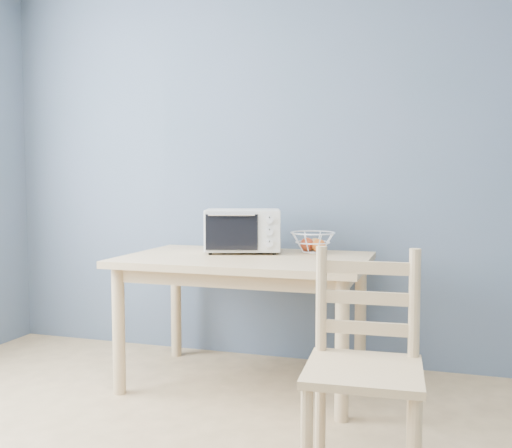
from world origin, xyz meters
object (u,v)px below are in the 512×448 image
(dining_chair, at_px, (364,373))
(toaster_oven, at_px, (240,230))
(dining_table, at_px, (246,274))
(fruit_basket, at_px, (313,242))

(dining_chair, bearing_deg, toaster_oven, 124.66)
(dining_table, height_order, toaster_oven, toaster_oven)
(dining_table, relative_size, toaster_oven, 2.71)
(toaster_oven, bearing_deg, dining_chair, -68.85)
(dining_table, bearing_deg, dining_chair, -50.68)
(toaster_oven, xyz_separation_m, fruit_basket, (0.43, 0.12, -0.07))
(toaster_oven, bearing_deg, dining_table, -77.88)
(fruit_basket, bearing_deg, toaster_oven, -164.30)
(fruit_basket, bearing_deg, dining_chair, -70.05)
(dining_table, height_order, dining_chair, dining_chair)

